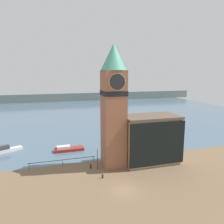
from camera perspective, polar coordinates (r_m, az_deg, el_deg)
ground_plane at (r=35.08m, az=3.39°, el=-19.73°), size 160.00×160.00×0.00m
water at (r=102.97m, az=-10.68°, el=0.12°), size 160.00×120.00×0.00m
far_shoreline at (r=142.11m, az=-12.50°, el=3.77°), size 180.00×3.00×5.00m
pier_railing at (r=43.93m, az=-12.79°, el=-12.21°), size 12.68×0.08×1.09m
clock_tower at (r=39.94m, az=0.43°, el=2.22°), size 4.64×4.64×22.60m
pier_building at (r=43.89m, az=10.00°, el=-6.95°), size 11.00×6.49×9.37m
boat_near at (r=51.45m, az=-11.49°, el=-9.41°), size 6.69×2.23×1.24m
boat_far at (r=55.13m, az=-25.82°, el=-8.79°), size 6.16×3.79×1.58m
mooring_bollard_near at (r=41.97m, az=-5.58°, el=-13.86°), size 0.28×0.28×0.81m
mooring_bollard_far at (r=38.37m, az=-2.48°, el=-16.34°), size 0.31×0.31×0.69m
lamp_post at (r=40.62m, az=-3.87°, el=-11.04°), size 0.32×0.32×4.05m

